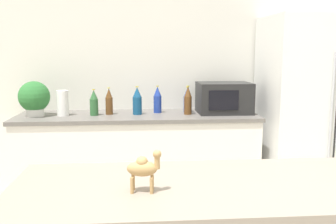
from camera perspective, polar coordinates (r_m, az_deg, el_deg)
name	(u,v)px	position (r m, az deg, el deg)	size (l,w,h in m)	color
wall_back	(177,73)	(3.71, 1.40, 5.93)	(8.00, 0.06, 2.55)	silver
back_counter	(138,163)	(3.50, -4.53, -7.80)	(2.16, 0.63, 0.92)	silver
refrigerator	(315,116)	(3.70, 21.52, -0.58)	(0.95, 0.75, 1.80)	white
potted_plant	(34,98)	(3.46, -19.71, 2.04)	(0.27, 0.27, 0.31)	silver
paper_towel_roll	(63,103)	(3.42, -15.75, 1.31)	(0.10, 0.10, 0.22)	white
microwave	(224,98)	(3.49, 8.50, 2.16)	(0.48, 0.37, 0.28)	black
back_bottle_0	(94,103)	(3.37, -11.22, 1.36)	(0.07, 0.07, 0.23)	#2D6033
back_bottle_1	(188,101)	(3.37, 3.05, 1.72)	(0.07, 0.07, 0.26)	brown
back_bottle_2	(187,100)	(3.50, 2.96, 1.82)	(0.07, 0.07, 0.24)	navy
back_bottle_3	(158,100)	(3.46, -1.61, 1.86)	(0.07, 0.07, 0.25)	navy
back_bottle_4	(137,101)	(3.37, -4.72, 1.67)	(0.08, 0.08, 0.25)	navy
back_bottle_5	(109,102)	(3.40, -8.97, 1.56)	(0.07, 0.07, 0.24)	brown
camel_figurine	(144,168)	(1.28, -3.75, -8.45)	(0.12, 0.06, 0.15)	tan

